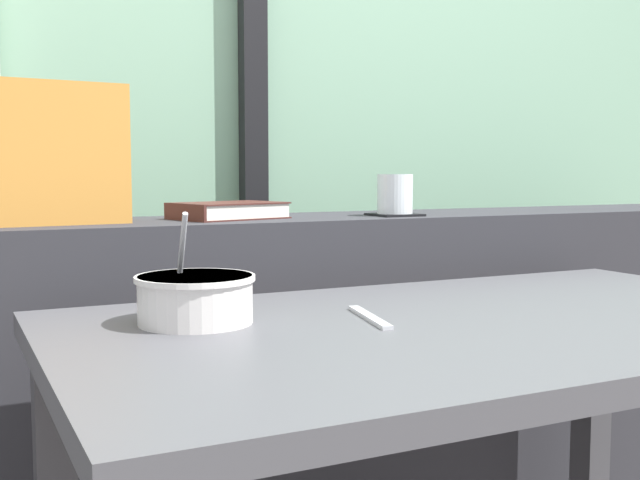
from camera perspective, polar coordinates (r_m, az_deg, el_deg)
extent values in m
cube|color=#84B293|center=(2.31, -6.51, 17.01)|extent=(4.80, 0.08, 2.80)
cube|color=black|center=(2.24, -4.98, 14.80)|extent=(0.07, 0.05, 2.60)
cube|color=#2D2D33|center=(1.78, 0.54, -11.60)|extent=(2.80, 0.32, 0.82)
cube|color=#414145|center=(1.87, 19.30, -13.57)|extent=(0.06, 0.06, 0.67)
cube|color=#4C4C51|center=(1.19, 10.98, -6.45)|extent=(1.23, 0.70, 0.03)
cube|color=black|center=(1.72, 5.53, 1.87)|extent=(0.10, 0.10, 0.00)
cylinder|color=white|center=(1.71, 5.54, 3.40)|extent=(0.08, 0.08, 0.09)
cylinder|color=#BC3D51|center=(1.71, 5.53, 2.92)|extent=(0.07, 0.07, 0.05)
cube|color=#47231E|center=(1.61, -6.71, 1.62)|extent=(0.24, 0.20, 0.00)
cube|color=silver|center=(1.61, -6.72, 2.17)|extent=(0.24, 0.19, 0.03)
cube|color=#47231E|center=(1.61, -6.73, 2.72)|extent=(0.24, 0.20, 0.00)
cube|color=#47231E|center=(1.55, -9.94, 2.02)|extent=(0.05, 0.14, 0.03)
cube|color=#D18938|center=(1.53, -20.30, 5.97)|extent=(0.33, 0.16, 0.26)
cylinder|color=silver|center=(1.13, -9.17, -4.34)|extent=(0.16, 0.16, 0.07)
cylinder|color=silver|center=(1.13, -9.19, -2.79)|extent=(0.17, 0.17, 0.01)
cylinder|color=#9E5B33|center=(1.13, -9.16, -4.73)|extent=(0.15, 0.15, 0.05)
cylinder|color=silver|center=(1.15, -10.21, -1.51)|extent=(0.02, 0.10, 0.15)
ellipsoid|color=silver|center=(1.17, -10.45, -3.72)|extent=(0.03, 0.05, 0.01)
cube|color=silver|center=(1.16, 3.66, -5.69)|extent=(0.05, 0.17, 0.01)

